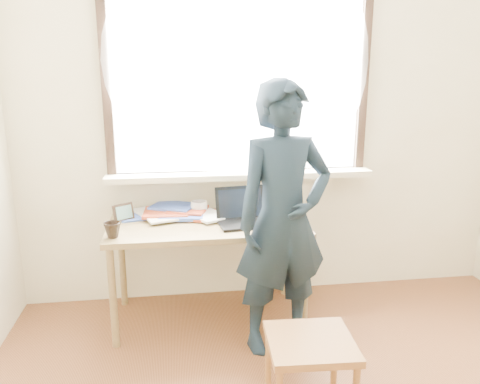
{
  "coord_description": "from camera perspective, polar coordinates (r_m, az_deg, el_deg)",
  "views": [
    {
      "loc": [
        -0.66,
        -1.26,
        1.62
      ],
      "look_at": [
        -0.34,
        0.95,
        1.05
      ],
      "focal_mm": 35.0,
      "sensor_mm": 36.0,
      "label": 1
    }
  ],
  "objects": [
    {
      "name": "mug_dark",
      "position": [
        2.86,
        -15.29,
        -4.48
      ],
      "size": [
        0.11,
        0.11,
        0.09
      ],
      "primitive_type": "imported",
      "rotation": [
        0.0,
        0.0,
        -0.13
      ],
      "color": "black",
      "rests_on": "desk"
    },
    {
      "name": "mouse",
      "position": [
        3.01,
        4.63,
        -3.63
      ],
      "size": [
        0.09,
        0.06,
        0.04
      ],
      "primitive_type": "ellipsoid",
      "color": "black",
      "rests_on": "desk"
    },
    {
      "name": "book_b",
      "position": [
        3.34,
        2.7,
        -1.94
      ],
      "size": [
        0.25,
        0.28,
        0.02
      ],
      "primitive_type": "imported",
      "rotation": [
        0.0,
        0.0,
        -0.43
      ],
      "color": "white",
      "rests_on": "desk"
    },
    {
      "name": "picture_frame",
      "position": [
        3.13,
        -14.02,
        -2.56
      ],
      "size": [
        0.12,
        0.09,
        0.11
      ],
      "color": "black",
      "rests_on": "desk"
    },
    {
      "name": "person",
      "position": [
        2.71,
        5.3,
        -3.43
      ],
      "size": [
        0.65,
        0.49,
        1.6
      ],
      "primitive_type": "imported",
      "rotation": [
        0.0,
        0.0,
        0.21
      ],
      "color": "black",
      "rests_on": "ground"
    },
    {
      "name": "book_a",
      "position": [
        3.22,
        -12.25,
        -2.79
      ],
      "size": [
        0.31,
        0.34,
        0.03
      ],
      "primitive_type": "imported",
      "rotation": [
        0.0,
        0.0,
        0.49
      ],
      "color": "white",
      "rests_on": "desk"
    },
    {
      "name": "desk_clutter",
      "position": [
        3.23,
        -10.04,
        -2.46
      ],
      "size": [
        0.72,
        0.5,
        0.04
      ],
      "color": "white",
      "rests_on": "desk"
    },
    {
      "name": "laptop",
      "position": [
        3.02,
        0.36,
        -2.79
      ],
      "size": [
        0.36,
        0.3,
        0.22
      ],
      "color": "black",
      "rests_on": "desk"
    },
    {
      "name": "room_shell",
      "position": [
        1.59,
        15.91,
        14.27
      ],
      "size": [
        3.52,
        4.02,
        2.61
      ],
      "color": "beige",
      "rests_on": "ground"
    },
    {
      "name": "work_chair",
      "position": [
        2.35,
        8.55,
        -18.67
      ],
      "size": [
        0.42,
        0.4,
        0.41
      ],
      "color": "#915F2F",
      "rests_on": "ground"
    },
    {
      "name": "mug_white",
      "position": [
        3.22,
        -5.01,
        -1.91
      ],
      "size": [
        0.16,
        0.16,
        0.09
      ],
      "primitive_type": "imported",
      "rotation": [
        0.0,
        0.0,
        0.52
      ],
      "color": "white",
      "rests_on": "desk"
    },
    {
      "name": "desk",
      "position": [
        3.07,
        -3.97,
        -4.99
      ],
      "size": [
        1.27,
        0.63,
        0.68
      ],
      "color": "olive",
      "rests_on": "ground"
    }
  ]
}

